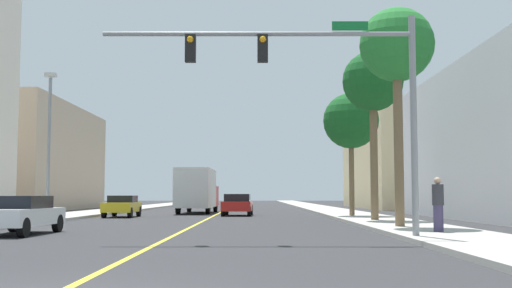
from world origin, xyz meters
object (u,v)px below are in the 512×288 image
object	(u,v)px
palm_far	(352,121)
car_red	(239,204)
traffic_signal_mast	(321,76)
palm_near	(398,48)
car_white	(20,214)
delivery_truck	(198,190)
palm_mid	(374,83)
car_yellow	(124,206)
street_lamp	(50,137)
pedestrian	(439,204)

from	to	relation	value
palm_far	car_red	size ratio (longest dim) A/B	1.77
traffic_signal_mast	car_red	distance (m)	22.99
palm_near	traffic_signal_mast	bearing A→B (deg)	-122.85
car_white	car_red	size ratio (longest dim) A/B	1.03
palm_near	delivery_truck	bearing A→B (deg)	114.10
palm_mid	car_yellow	distance (m)	17.11
street_lamp	car_red	bearing A→B (deg)	47.72
traffic_signal_mast	delivery_truck	xyz separation A→B (m)	(-6.30, 27.80, -3.22)
car_white	car_red	distance (m)	20.69
palm_mid	car_yellow	world-z (taller)	palm_mid
traffic_signal_mast	palm_near	size ratio (longest dim) A/B	1.11
palm_mid	traffic_signal_mast	bearing A→B (deg)	-107.90
palm_mid	palm_far	distance (m)	6.42
palm_mid	car_red	distance (m)	13.99
street_lamp	palm_mid	distance (m)	16.33
traffic_signal_mast	pedestrian	bearing A→B (deg)	25.50
palm_near	pedestrian	xyz separation A→B (m)	(0.42, -3.68, -6.10)
palm_mid	palm_far	xyz separation A→B (m)	(-0.14, 6.32, -1.15)
palm_far	delivery_truck	distance (m)	14.40
car_yellow	pedestrian	size ratio (longest dim) A/B	2.15
palm_far	traffic_signal_mast	bearing A→B (deg)	-101.50
palm_mid	car_red	size ratio (longest dim) A/B	2.03
palm_near	palm_mid	distance (m)	6.32
traffic_signal_mast	palm_mid	bearing A→B (deg)	72.10
car_white	car_yellow	xyz separation A→B (m)	(-0.02, 16.77, -0.01)
traffic_signal_mast	street_lamp	world-z (taller)	street_lamp
palm_mid	car_white	world-z (taller)	palm_mid
palm_mid	pedestrian	bearing A→B (deg)	-88.90
traffic_signal_mast	car_white	xyz separation A→B (m)	(-10.09, 2.89, -4.23)
street_lamp	delivery_truck	world-z (taller)	street_lamp
delivery_truck	car_white	bearing A→B (deg)	-97.42
car_yellow	delivery_truck	distance (m)	9.04
palm_mid	car_red	bearing A→B (deg)	123.77
palm_near	car_white	size ratio (longest dim) A/B	2.04
traffic_signal_mast	palm_near	world-z (taller)	palm_near
palm_near	palm_mid	xyz separation A→B (m)	(0.23, 6.31, -0.29)
palm_mid	car_white	distance (m)	17.71
delivery_truck	car_yellow	bearing A→B (deg)	-113.87
traffic_signal_mast	street_lamp	bearing A→B (deg)	134.78
car_yellow	car_red	bearing A→B (deg)	-158.74
car_red	car_yellow	bearing A→B (deg)	-156.76
palm_mid	pedestrian	xyz separation A→B (m)	(0.19, -9.99, -5.81)
pedestrian	palm_near	bearing A→B (deg)	32.23
car_white	street_lamp	bearing A→B (deg)	-74.83
car_white	pedestrian	xyz separation A→B (m)	(14.13, -0.97, 0.34)
car_white	car_yellow	bearing A→B (deg)	-87.71
street_lamp	car_white	distance (m)	10.33
car_yellow	delivery_truck	xyz separation A→B (m)	(3.81, 8.13, 1.02)
palm_mid	delivery_truck	bearing A→B (deg)	122.60
car_red	pedestrian	bearing A→B (deg)	-68.76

